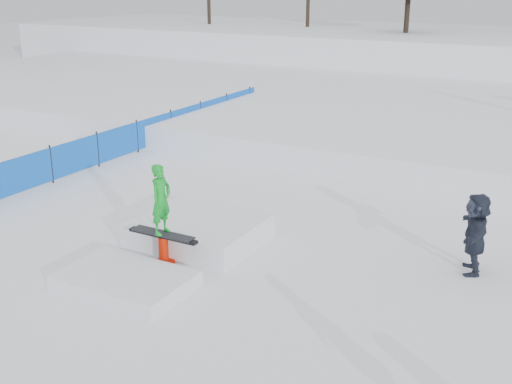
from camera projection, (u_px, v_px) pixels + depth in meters
The scene contains 6 objects.
ground at pixel (186, 268), 12.88m from camera, with size 120.00×120.00×0.00m, color white.
snow_berm at pixel (479, 55), 37.42m from camera, with size 60.00×14.00×2.40m, color white.
snow_midrise at pixel (411, 110), 26.04m from camera, with size 50.00×18.00×0.80m, color white.
safety_fence at pixel (137, 136), 21.15m from camera, with size 0.05×16.00×1.10m.
spectator_dark at pixel (475, 233), 12.46m from camera, with size 1.52×0.48×1.64m, color #222737.
jib_rail_feature at pixel (180, 241), 13.42m from camera, with size 2.60×4.40×2.11m.
Camera 1 is at (6.86, -9.60, 5.57)m, focal length 45.00 mm.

